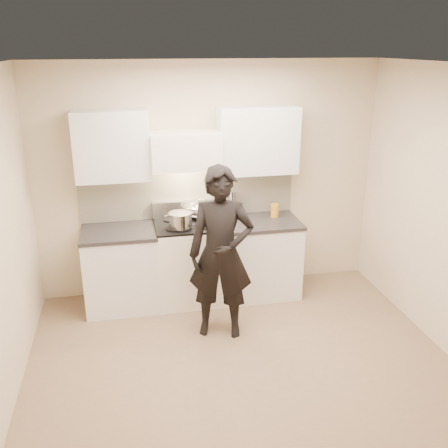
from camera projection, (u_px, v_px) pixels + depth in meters
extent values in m
plane|color=#83684C|center=(243.00, 366.00, 4.68)|extent=(4.00, 4.00, 0.00)
cube|color=beige|center=(209.00, 180.00, 5.83)|extent=(4.00, 0.04, 2.70)
cube|color=beige|center=(324.00, 349.00, 2.61)|extent=(4.00, 0.04, 2.70)
cube|color=silver|center=(247.00, 67.00, 3.76)|extent=(4.00, 3.50, 0.02)
cube|color=silver|center=(189.00, 195.00, 5.83)|extent=(2.50, 0.02, 0.53)
cube|color=silver|center=(185.00, 209.00, 5.84)|extent=(0.76, 0.08, 0.20)
cube|color=white|center=(185.00, 151.00, 5.46)|extent=(0.76, 0.40, 0.40)
cylinder|color=#B3B3B3|center=(188.00, 170.00, 5.35)|extent=(0.66, 0.02, 0.02)
cube|color=silver|center=(258.00, 140.00, 5.62)|extent=(0.90, 0.33, 0.75)
cube|color=silver|center=(112.00, 146.00, 5.32)|extent=(0.80, 0.33, 0.75)
cube|color=beige|center=(221.00, 200.00, 5.92)|extent=(0.08, 0.01, 0.12)
cube|color=white|center=(189.00, 263.00, 5.78)|extent=(0.76, 0.65, 0.92)
cube|color=black|center=(189.00, 225.00, 5.62)|extent=(0.76, 0.65, 0.02)
cube|color=silver|center=(201.00, 219.00, 5.76)|extent=(0.36, 0.34, 0.01)
cylinder|color=#B3B3B3|center=(192.00, 247.00, 5.40)|extent=(0.62, 0.02, 0.02)
cylinder|color=black|center=(174.00, 229.00, 5.44)|extent=(0.18, 0.18, 0.01)
cylinder|color=black|center=(206.00, 226.00, 5.51)|extent=(0.18, 0.18, 0.01)
cylinder|color=black|center=(171.00, 220.00, 5.72)|extent=(0.18, 0.18, 0.01)
cylinder|color=black|center=(202.00, 218.00, 5.79)|extent=(0.18, 0.18, 0.01)
cube|color=silver|center=(259.00, 258.00, 5.95)|extent=(0.90, 0.65, 0.88)
cube|color=black|center=(259.00, 222.00, 5.79)|extent=(0.92, 0.67, 0.04)
cube|color=silver|center=(121.00, 270.00, 5.64)|extent=(0.80, 0.65, 0.88)
cube|color=black|center=(118.00, 232.00, 5.49)|extent=(0.82, 0.67, 0.04)
ellipsoid|color=#B3B3B3|center=(198.00, 209.00, 5.74)|extent=(0.37, 0.37, 0.20)
torus|color=#B3B3B3|center=(198.00, 205.00, 5.72)|extent=(0.39, 0.39, 0.02)
ellipsoid|color=#BFB69E|center=(198.00, 210.00, 5.74)|extent=(0.21, 0.21, 0.10)
cylinder|color=silver|center=(195.00, 204.00, 5.55)|extent=(0.10, 0.27, 0.20)
cylinder|color=#B3B3B3|center=(180.00, 220.00, 5.43)|extent=(0.28, 0.28, 0.17)
cube|color=#B3B3B3|center=(166.00, 216.00, 5.37)|extent=(0.05, 0.03, 0.01)
cube|color=#B3B3B3|center=(194.00, 213.00, 5.45)|extent=(0.05, 0.03, 0.01)
cylinder|color=silver|center=(232.00, 209.00, 5.93)|extent=(0.11, 0.11, 0.16)
cylinder|color=black|center=(235.00, 203.00, 5.90)|extent=(0.01, 0.01, 0.27)
cylinder|color=silver|center=(234.00, 202.00, 5.92)|extent=(0.01, 0.01, 0.27)
cylinder|color=silver|center=(232.00, 202.00, 5.93)|extent=(0.01, 0.01, 0.27)
cylinder|color=black|center=(231.00, 202.00, 5.92)|extent=(0.01, 0.01, 0.27)
cylinder|color=silver|center=(230.00, 203.00, 5.90)|extent=(0.01, 0.01, 0.27)
cylinder|color=silver|center=(231.00, 203.00, 5.89)|extent=(0.01, 0.01, 0.27)
cylinder|color=black|center=(232.00, 204.00, 5.88)|extent=(0.01, 0.01, 0.27)
cylinder|color=silver|center=(234.00, 203.00, 5.89)|extent=(0.01, 0.01, 0.27)
cylinder|color=orange|center=(240.00, 213.00, 5.96)|extent=(0.03, 0.03, 0.06)
cylinder|color=#B72D05|center=(240.00, 209.00, 5.94)|extent=(0.04, 0.04, 0.02)
cylinder|color=orange|center=(275.00, 210.00, 5.88)|extent=(0.09, 0.09, 0.16)
imported|color=black|center=(221.00, 254.00, 4.95)|extent=(0.74, 0.58, 1.78)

